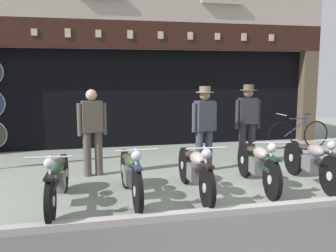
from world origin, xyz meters
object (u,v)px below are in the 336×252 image
object	(u,v)px
motorcycle_center_left	(131,173)
motorcycle_center_right	(258,163)
motorcycle_center	(195,170)
salesman_right	(248,120)
motorcycle_left	(57,179)
leaning_bicycle	(299,133)
motorcycle_right	(312,161)
shopkeeper_center	(204,124)
salesman_left	(92,128)
advert_board_near	(200,84)

from	to	relation	value
motorcycle_center_left	motorcycle_center_right	distance (m)	2.23
motorcycle_center	salesman_right	size ratio (longest dim) A/B	1.16
motorcycle_center_right	motorcycle_left	bearing A→B (deg)	9.33
motorcycle_center	leaning_bicycle	distance (m)	4.96
motorcycle_right	leaning_bicycle	size ratio (longest dim) A/B	1.13
motorcycle_center_left	shopkeeper_center	distance (m)	2.27
motorcycle_left	motorcycle_center	bearing A→B (deg)	-174.35
motorcycle_right	salesman_right	world-z (taller)	salesman_right
motorcycle_left	motorcycle_center_right	bearing A→B (deg)	-172.31
motorcycle_left	motorcycle_center_right	size ratio (longest dim) A/B	1.03
motorcycle_center_left	salesman_left	xyz separation A→B (m)	(-0.53, 1.56, 0.50)
motorcycle_left	salesman_right	bearing A→B (deg)	-150.12
motorcycle_center_left	motorcycle_right	size ratio (longest dim) A/B	0.99
salesman_left	motorcycle_right	bearing A→B (deg)	150.40
motorcycle_center_left	salesman_right	bearing A→B (deg)	-148.37
motorcycle_center_left	shopkeeper_center	size ratio (longest dim) A/B	1.15
motorcycle_right	advert_board_near	world-z (taller)	advert_board_near
motorcycle_center_left	motorcycle_center_right	world-z (taller)	motorcycle_center_left
motorcycle_right	advert_board_near	bearing A→B (deg)	-75.43
motorcycle_left	advert_board_near	distance (m)	5.86
motorcycle_center	shopkeeper_center	distance (m)	1.66
salesman_right	leaning_bicycle	distance (m)	2.55
motorcycle_left	motorcycle_center_left	distance (m)	1.11
motorcycle_right	shopkeeper_center	xyz separation A→B (m)	(-1.55, 1.36, 0.53)
motorcycle_left	salesman_left	world-z (taller)	salesman_left
salesman_right	motorcycle_left	bearing A→B (deg)	28.63
motorcycle_right	advert_board_near	size ratio (longest dim) A/B	2.00
motorcycle_left	motorcycle_right	bearing A→B (deg)	-173.81
motorcycle_center_right	motorcycle_center	bearing A→B (deg)	13.04
advert_board_near	leaning_bicycle	world-z (taller)	advert_board_near
salesman_left	shopkeeper_center	bearing A→B (deg)	168.44
motorcycle_center_right	advert_board_near	xyz separation A→B (m)	(0.31, 4.25, 1.24)
salesman_right	advert_board_near	xyz separation A→B (m)	(-0.26, 2.59, 0.70)
motorcycle_center_left	salesman_right	size ratio (longest dim) A/B	1.14
advert_board_near	leaning_bicycle	size ratio (longest dim) A/B	0.56
leaning_bicycle	shopkeeper_center	bearing A→B (deg)	117.41
salesman_left	shopkeeper_center	size ratio (longest dim) A/B	0.98
motorcycle_center_left	salesman_left	distance (m)	1.72
motorcycle_right	salesman_left	bearing A→B (deg)	-16.43
motorcycle_center_right	salesman_left	bearing A→B (deg)	-21.22
shopkeeper_center	advert_board_near	distance (m)	3.15
leaning_bicycle	salesman_left	bearing A→B (deg)	105.68
motorcycle_right	salesman_left	xyz separation A→B (m)	(-3.77, 1.50, 0.50)
motorcycle_left	advert_board_near	bearing A→B (deg)	-124.75
motorcycle_center_right	salesman_left	xyz separation A→B (m)	(-2.76, 1.44, 0.50)
shopkeeper_center	salesman_right	world-z (taller)	salesman_right
motorcycle_left	motorcycle_center_left	xyz separation A→B (m)	(1.11, 0.05, 0.01)
motorcycle_center_right	leaning_bicycle	size ratio (longest dim) A/B	1.13
shopkeeper_center	advert_board_near	world-z (taller)	advert_board_near
motorcycle_center	advert_board_near	size ratio (longest dim) A/B	2.02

